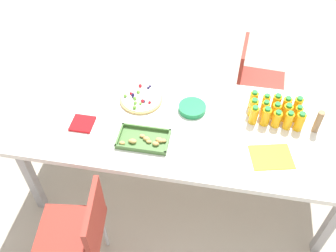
{
  "coord_description": "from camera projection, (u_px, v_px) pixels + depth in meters",
  "views": [
    {
      "loc": [
        -0.2,
        1.73,
        2.6
      ],
      "look_at": [
        0.1,
        0.06,
        0.75
      ],
      "focal_mm": 39.88,
      "sensor_mm": 36.0,
      "label": 1
    }
  ],
  "objects": [
    {
      "name": "juice_bottle_7",
      "position": [
        276.0,
        111.0,
        2.54
      ],
      "size": [
        0.06,
        0.06,
        0.14
      ],
      "color": "#FAAC14",
      "rests_on": "party_table"
    },
    {
      "name": "juice_bottle_11",
      "position": [
        288.0,
        120.0,
        2.47
      ],
      "size": [
        0.06,
        0.06,
        0.15
      ],
      "color": "#F9AE14",
      "rests_on": "party_table"
    },
    {
      "name": "juice_bottle_4",
      "position": [
        253.0,
        100.0,
        2.61
      ],
      "size": [
        0.06,
        0.06,
        0.15
      ],
      "color": "#FAAC14",
      "rests_on": "party_table"
    },
    {
      "name": "juice_bottle_13",
      "position": [
        266.0,
        116.0,
        2.5
      ],
      "size": [
        0.06,
        0.06,
        0.15
      ],
      "color": "#F9AE14",
      "rests_on": "party_table"
    },
    {
      "name": "cardboard_tube",
      "position": [
        318.0,
        122.0,
        2.44
      ],
      "size": [
        0.04,
        0.04,
        0.17
      ],
      "primitive_type": "cylinder",
      "color": "#9E7A56",
      "rests_on": "party_table"
    },
    {
      "name": "juice_bottle_12",
      "position": [
        277.0,
        119.0,
        2.49
      ],
      "size": [
        0.06,
        0.06,
        0.13
      ],
      "color": "#F9AE14",
      "rests_on": "party_table"
    },
    {
      "name": "chair_far_right",
      "position": [
        79.0,
        232.0,
        2.26
      ],
      "size": [
        0.45,
        0.45,
        0.83
      ],
      "rotation": [
        0.0,
        0.0,
        -1.44
      ],
      "color": "maroon",
      "rests_on": "ground_plane"
    },
    {
      "name": "plate_stack",
      "position": [
        192.0,
        108.0,
        2.62
      ],
      "size": [
        0.19,
        0.19,
        0.04
      ],
      "color": "#1E8C4C",
      "rests_on": "party_table"
    },
    {
      "name": "chair_near_left",
      "position": [
        253.0,
        79.0,
        3.23
      ],
      "size": [
        0.43,
        0.43,
        0.83
      ],
      "rotation": [
        0.0,
        0.0,
        1.5
      ],
      "color": "maroon",
      "rests_on": "ground_plane"
    },
    {
      "name": "juice_bottle_6",
      "position": [
        287.0,
        113.0,
        2.52
      ],
      "size": [
        0.06,
        0.06,
        0.14
      ],
      "color": "#FAAD14",
      "rests_on": "party_table"
    },
    {
      "name": "juice_bottle_3",
      "position": [
        266.0,
        102.0,
        2.6
      ],
      "size": [
        0.05,
        0.05,
        0.13
      ],
      "color": "#FAAE14",
      "rests_on": "party_table"
    },
    {
      "name": "napkin_stack",
      "position": [
        82.0,
        124.0,
        2.54
      ],
      "size": [
        0.15,
        0.15,
        0.02
      ],
      "primitive_type": "cube",
      "color": "red",
      "rests_on": "party_table"
    },
    {
      "name": "juice_bottle_8",
      "position": [
        265.0,
        109.0,
        2.55
      ],
      "size": [
        0.05,
        0.05,
        0.14
      ],
      "color": "#F9AB14",
      "rests_on": "party_table"
    },
    {
      "name": "ground_plane",
      "position": [
        181.0,
        183.0,
        3.09
      ],
      "size": [
        12.0,
        12.0,
        0.0
      ],
      "primitive_type": "plane",
      "color": "#B2A899"
    },
    {
      "name": "juice_bottle_1",
      "position": [
        286.0,
        105.0,
        2.58
      ],
      "size": [
        0.06,
        0.06,
        0.13
      ],
      "color": "#FAAE14",
      "rests_on": "party_table"
    },
    {
      "name": "juice_bottle_5",
      "position": [
        298.0,
        114.0,
        2.52
      ],
      "size": [
        0.05,
        0.05,
        0.13
      ],
      "color": "#F9AC14",
      "rests_on": "party_table"
    },
    {
      "name": "snack_tray",
      "position": [
        144.0,
        140.0,
        2.43
      ],
      "size": [
        0.34,
        0.2,
        0.04
      ],
      "color": "#477238",
      "rests_on": "party_table"
    },
    {
      "name": "juice_bottle_0",
      "position": [
        297.0,
        106.0,
        2.57
      ],
      "size": [
        0.06,
        0.06,
        0.14
      ],
      "color": "#FAAE14",
      "rests_on": "party_table"
    },
    {
      "name": "juice_bottle_9",
      "position": [
        253.0,
        108.0,
        2.56
      ],
      "size": [
        0.06,
        0.06,
        0.15
      ],
      "color": "#FAAF14",
      "rests_on": "party_table"
    },
    {
      "name": "juice_bottle_2",
      "position": [
        276.0,
        103.0,
        2.59
      ],
      "size": [
        0.06,
        0.06,
        0.14
      ],
      "color": "#FAAB14",
      "rests_on": "party_table"
    },
    {
      "name": "party_table",
      "position": [
        183.0,
        129.0,
        2.59
      ],
      "size": [
        2.24,
        0.93,
        0.73
      ],
      "color": "silver",
      "rests_on": "ground_plane"
    },
    {
      "name": "paper_folder",
      "position": [
        271.0,
        157.0,
        2.35
      ],
      "size": [
        0.3,
        0.25,
        0.01
      ],
      "primitive_type": "cube",
      "rotation": [
        0.0,
        0.0,
        0.23
      ],
      "color": "yellow",
      "rests_on": "party_table"
    },
    {
      "name": "juice_bottle_10",
      "position": [
        300.0,
        122.0,
        2.46
      ],
      "size": [
        0.06,
        0.06,
        0.15
      ],
      "color": "#F9AD14",
      "rests_on": "party_table"
    },
    {
      "name": "juice_bottle_14",
      "position": [
        254.0,
        115.0,
        2.51
      ],
      "size": [
        0.06,
        0.06,
        0.15
      ],
      "color": "#F9AC14",
      "rests_on": "party_table"
    },
    {
      "name": "fruit_pizza",
      "position": [
        141.0,
        99.0,
        2.7
      ],
      "size": [
        0.31,
        0.31,
        0.05
      ],
      "color": "tan",
      "rests_on": "party_table"
    }
  ]
}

